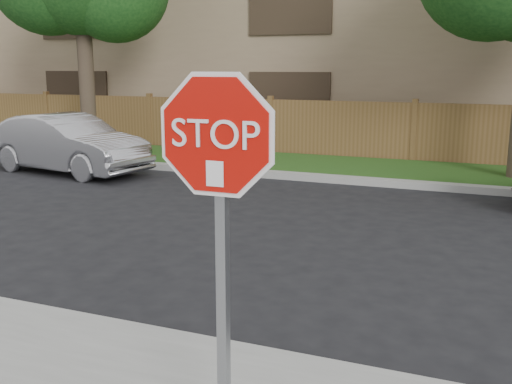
% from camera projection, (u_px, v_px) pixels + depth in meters
% --- Properties ---
extents(ground, '(90.00, 90.00, 0.00)m').
position_uv_depth(ground, '(233.00, 350.00, 5.44)').
color(ground, black).
rests_on(ground, ground).
extents(far_curb, '(70.00, 0.30, 0.15)m').
position_uv_depth(far_curb, '(390.00, 183.00, 12.80)').
color(far_curb, gray).
rests_on(far_curb, ground).
extents(grass_strip, '(70.00, 3.00, 0.12)m').
position_uv_depth(grass_strip, '(403.00, 171.00, 14.30)').
color(grass_strip, '#1E4714').
rests_on(grass_strip, ground).
extents(fence, '(70.00, 0.12, 1.60)m').
position_uv_depth(fence, '(414.00, 134.00, 15.59)').
color(fence, brown).
rests_on(fence, ground).
extents(apartment_building, '(35.20, 9.20, 7.20)m').
position_uv_depth(apartment_building, '(442.00, 35.00, 20.10)').
color(apartment_building, '#8C7457').
rests_on(apartment_building, ground).
extents(stop_sign, '(1.01, 0.13, 2.55)m').
position_uv_depth(stop_sign, '(218.00, 189.00, 3.50)').
color(stop_sign, gray).
rests_on(stop_sign, sidewalk_near).
extents(sedan_left, '(4.46, 2.16, 1.41)m').
position_uv_depth(sedan_left, '(67.00, 144.00, 14.31)').
color(sedan_left, '#BBBBC0').
rests_on(sedan_left, ground).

